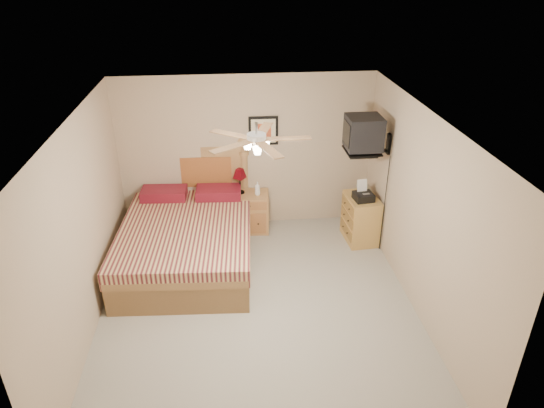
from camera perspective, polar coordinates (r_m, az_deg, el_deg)
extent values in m
plane|color=#9A968B|center=(6.41, -1.65, -12.00)|extent=(4.50, 4.50, 0.00)
cube|color=white|center=(5.20, -2.02, 9.80)|extent=(4.00, 4.50, 0.04)
cube|color=tan|center=(7.74, -3.02, 5.99)|extent=(4.00, 0.04, 2.50)
cube|color=tan|center=(3.92, 0.70, -18.72)|extent=(4.00, 0.04, 2.50)
cube|color=tan|center=(5.94, -21.47, -3.06)|extent=(0.04, 4.50, 2.50)
cube|color=tan|center=(6.15, 17.12, -1.23)|extent=(0.04, 4.50, 2.50)
cube|color=tan|center=(7.90, -2.59, -0.91)|extent=(0.63, 0.49, 0.65)
imported|color=white|center=(7.68, -1.73, 1.85)|extent=(0.10, 0.11, 0.22)
cube|color=black|center=(7.61, -1.03, 8.61)|extent=(0.46, 0.04, 0.46)
cube|color=tan|center=(7.72, 10.37, -1.69)|extent=(0.48, 0.66, 0.75)
imported|color=#AA9D89|center=(7.73, 10.10, 1.61)|extent=(0.19, 0.25, 0.02)
imported|color=gray|center=(7.74, 10.08, 1.81)|extent=(0.20, 0.27, 0.02)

